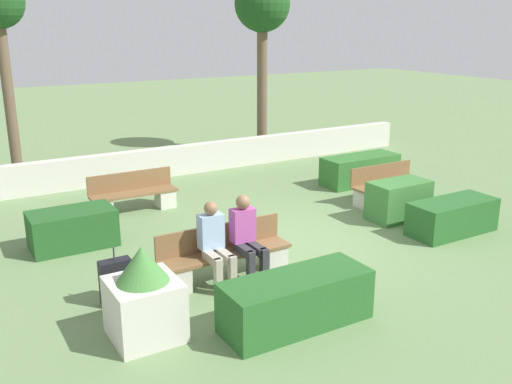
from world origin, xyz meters
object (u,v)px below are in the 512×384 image
bench_left_side (134,197)px  person_seated_man (246,233)px  tree_center_left (262,11)px  suitcase (116,282)px  person_seated_woman (215,241)px  bench_right_side (386,189)px  bench_front (225,258)px  planter_corner_left (144,298)px

bench_left_side → person_seated_man: person_seated_man is taller
bench_left_side → tree_center_left: (5.48, 3.77, 3.92)m
suitcase → person_seated_man: bearing=-4.4°
person_seated_woman → bench_right_side: bearing=19.2°
bench_front → person_seated_man: size_ratio=1.64×
person_seated_man → tree_center_left: size_ratio=0.25×
bench_front → bench_left_side: 3.93m
bench_left_side → person_seated_woman: person_seated_woman is taller
bench_right_side → person_seated_woman: (-5.21, -1.82, 0.41)m
person_seated_woman → planter_corner_left: size_ratio=1.05×
bench_left_side → bench_right_side: (5.12, -2.25, -0.00)m
person_seated_woman → person_seated_man: bearing=0.3°
person_seated_man → planter_corner_left: person_seated_man is taller
bench_left_side → bench_right_side: same height
person_seated_woman → planter_corner_left: person_seated_woman is taller
person_seated_woman → bench_front: bearing=29.6°
person_seated_woman → planter_corner_left: (-1.47, -0.94, -0.16)m
bench_front → planter_corner_left: planter_corner_left is taller
bench_right_side → person_seated_woman: person_seated_woman is taller
planter_corner_left → suitcase: (-0.04, 1.10, -0.22)m
suitcase → tree_center_left: (7.08, 7.68, 3.90)m
bench_front → tree_center_left: size_ratio=0.41×
person_seated_man → person_seated_woman: size_ratio=1.01×
planter_corner_left → person_seated_man: bearing=24.9°
bench_left_side → person_seated_man: 4.12m
suitcase → bench_left_side: bearing=67.7°
bench_front → bench_right_side: 5.23m
bench_left_side → person_seated_woman: size_ratio=1.41×
bench_right_side → person_seated_woman: 5.53m
suitcase → bench_right_side: bearing=13.8°
bench_left_side → suitcase: 4.23m
bench_right_side → suitcase: (-6.72, -1.66, 0.02)m
bench_right_side → tree_center_left: size_ratio=0.33×
person_seated_woman → tree_center_left: 10.24m
bench_front → suitcase: (-1.76, 0.02, 0.00)m
bench_left_side → person_seated_woman: 4.09m
bench_left_side → planter_corner_left: planter_corner_left is taller
bench_right_side → tree_center_left: bearing=76.0°
person_seated_man → suitcase: person_seated_man is taller
suitcase → planter_corner_left: bearing=-88.0°
person_seated_man → planter_corner_left: (-2.03, -0.94, -0.17)m
person_seated_man → suitcase: (-2.07, 0.16, -0.40)m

